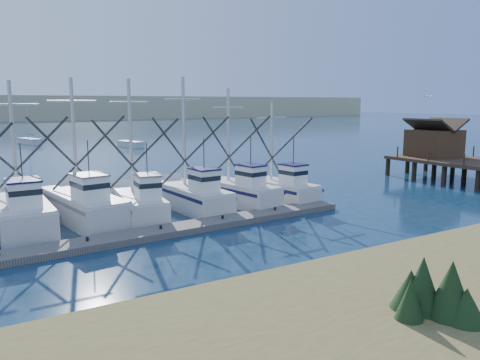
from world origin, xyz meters
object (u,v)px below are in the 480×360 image
floating_dock (144,235)px  sailboat_near (131,144)px  timber_pier (467,154)px  sailboat_far (29,141)px

floating_dock → sailboat_near: sailboat_near is taller
sailboat_near → timber_pier: bearing=-86.6°
sailboat_far → timber_pier: bearing=-82.5°
floating_dock → sailboat_near: size_ratio=3.35×
floating_dock → sailboat_far: sailboat_far is taller
floating_dock → sailboat_far: (2.15, 66.03, 0.31)m
floating_dock → sailboat_near: (15.61, 51.02, 0.32)m
sailboat_near → sailboat_far: 20.16m
floating_dock → timber_pier: bearing=0.4°
floating_dock → sailboat_near: 53.36m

